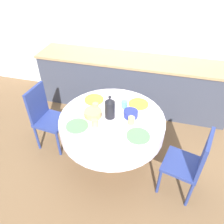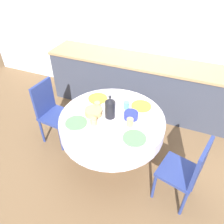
{
  "view_description": "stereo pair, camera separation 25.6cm",
  "coord_description": "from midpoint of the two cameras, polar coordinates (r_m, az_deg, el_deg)",
  "views": [
    {
      "loc": [
        0.51,
        -1.93,
        2.45
      ],
      "look_at": [
        0.0,
        0.0,
        0.86
      ],
      "focal_mm": 35.0,
      "sensor_mm": 36.0,
      "label": 1
    },
    {
      "loc": [
        0.76,
        -1.85,
        2.45
      ],
      "look_at": [
        0.0,
        0.0,
        0.86
      ],
      "focal_mm": 35.0,
      "sensor_mm": 36.0,
      "label": 2
    }
  ],
  "objects": [
    {
      "name": "cup_far_right",
      "position": [
        2.73,
        0.6,
        1.93
      ],
      "size": [
        0.07,
        0.07,
        0.1
      ],
      "primitive_type": "cylinder",
      "color": "#5BA39E",
      "rests_on": "dining_table"
    },
    {
      "name": "chair_left",
      "position": [
        2.56,
        17.07,
        -12.62
      ],
      "size": [
        0.48,
        0.48,
        0.95
      ],
      "rotation": [
        0.0,
        0.0,
        1.33
      ],
      "color": "navy",
      "rests_on": "ground_plane"
    },
    {
      "name": "plate_near_left",
      "position": [
        2.53,
        -11.99,
        -3.68
      ],
      "size": [
        0.25,
        0.25,
        0.01
      ],
      "primitive_type": "cylinder",
      "color": "#5BA85B",
      "rests_on": "dining_table"
    },
    {
      "name": "plate_near_right",
      "position": [
        2.37,
        3.8,
        -6.38
      ],
      "size": [
        0.25,
        0.25,
        0.01
      ],
      "primitive_type": "cylinder",
      "color": "#5BA85B",
      "rests_on": "dining_table"
    },
    {
      "name": "wall_back",
      "position": [
        3.81,
        4.91,
        20.84
      ],
      "size": [
        7.0,
        0.05,
        2.6
      ],
      "color": "silver",
      "rests_on": "ground_plane"
    },
    {
      "name": "coffee_carafe",
      "position": [
        2.53,
        -3.43,
        0.95
      ],
      "size": [
        0.12,
        0.12,
        0.31
      ],
      "color": "black",
      "rests_on": "dining_table"
    },
    {
      "name": "ground_plane",
      "position": [
        3.16,
        -2.37,
        -12.31
      ],
      "size": [
        12.0,
        12.0,
        0.0
      ],
      "primitive_type": "plane",
      "color": "brown"
    },
    {
      "name": "kitchen_counter",
      "position": [
        3.85,
        3.27,
        7.42
      ],
      "size": [
        3.24,
        0.64,
        0.92
      ],
      "color": "#383D4C",
      "rests_on": "ground_plane"
    },
    {
      "name": "fruit_bowl",
      "position": [
        2.59,
        2.14,
        -0.57
      ],
      "size": [
        0.17,
        0.17,
        0.08
      ],
      "primitive_type": "cylinder",
      "color": "navy",
      "rests_on": "dining_table"
    },
    {
      "name": "cup_near_left",
      "position": [
        2.47,
        -7.42,
        -3.03
      ],
      "size": [
        0.07,
        0.07,
        0.1
      ],
      "primitive_type": "cylinder",
      "color": "#DBB766",
      "rests_on": "dining_table"
    },
    {
      "name": "plate_far_left",
      "position": [
        2.91,
        -7.24,
        3.17
      ],
      "size": [
        0.25,
        0.25,
        0.01
      ],
      "primitive_type": "cylinder",
      "color": "yellow",
      "rests_on": "dining_table"
    },
    {
      "name": "dining_table",
      "position": [
        2.69,
        -2.72,
        -3.54
      ],
      "size": [
        1.28,
        1.28,
        0.78
      ],
      "color": "brown",
      "rests_on": "ground_plane"
    },
    {
      "name": "plate_far_right",
      "position": [
        2.81,
        4.37,
        2.03
      ],
      "size": [
        0.25,
        0.25,
        0.01
      ],
      "primitive_type": "cylinder",
      "color": "yellow",
      "rests_on": "dining_table"
    },
    {
      "name": "bread_basket",
      "position": [
        2.63,
        -7.79,
        -0.46
      ],
      "size": [
        0.21,
        0.21,
        0.07
      ],
      "primitive_type": "cylinder",
      "color": "tan",
      "rests_on": "dining_table"
    },
    {
      "name": "cup_near_right",
      "position": [
        2.48,
        2.14,
        -2.4
      ],
      "size": [
        0.07,
        0.07,
        0.1
      ],
      "primitive_type": "cylinder",
      "color": "#DBB766",
      "rests_on": "dining_table"
    },
    {
      "name": "chair_right",
      "position": [
        3.2,
        -19.11,
        -0.89
      ],
      "size": [
        0.44,
        0.44,
        0.95
      ],
      "rotation": [
        0.0,
        0.0,
        -1.67
      ],
      "color": "navy",
      "rests_on": "ground_plane"
    },
    {
      "name": "cup_far_left",
      "position": [
        2.71,
        -7.01,
        1.3
      ],
      "size": [
        0.07,
        0.07,
        0.1
      ],
      "primitive_type": "cylinder",
      "color": "#DBB766",
      "rests_on": "dining_table"
    }
  ]
}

